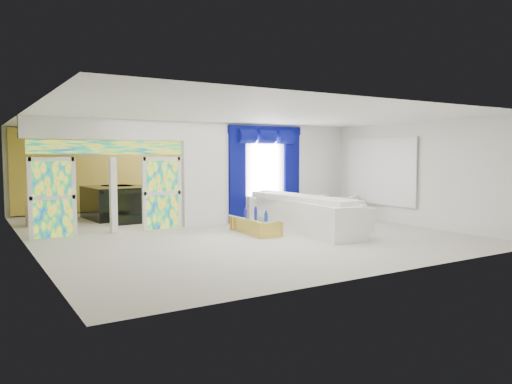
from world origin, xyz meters
TOP-DOWN VIEW (x-y plane):
  - floor at (0.00, 0.00)m, footprint 12.00×12.00m
  - dividing_wall at (2.15, 1.00)m, footprint 5.70×0.18m
  - dividing_header at (-2.85, 1.00)m, footprint 4.30×0.18m
  - stained_panel_left at (-4.28, 1.00)m, footprint 0.95×0.04m
  - stained_panel_right at (-1.42, 1.00)m, footprint 0.95×0.04m
  - stained_transom at (-2.85, 1.00)m, footprint 4.00×0.05m
  - window_pane at (1.90, 0.90)m, footprint 1.00×0.02m
  - blue_drape_left at (0.90, 0.87)m, footprint 0.55×0.10m
  - blue_drape_right at (2.90, 0.87)m, footprint 0.55×0.10m
  - blue_pelmet at (1.90, 0.87)m, footprint 2.60×0.12m
  - wall_mirror at (4.94, -1.00)m, footprint 0.04×2.70m
  - gold_curtains at (0.00, 5.90)m, footprint 9.70×0.12m
  - white_sofa at (1.73, -1.33)m, footprint 1.41×4.47m
  - coffee_table at (0.38, -1.03)m, footprint 0.79×1.85m
  - console_table at (1.98, 0.47)m, footprint 1.26×0.51m
  - table_lamp at (1.68, 0.47)m, footprint 0.36×0.36m
  - armchair at (4.09, 0.02)m, footprint 1.50×1.54m
  - grand_piano at (-1.99, 3.95)m, footprint 1.70×2.15m
  - piano_bench at (-1.99, 2.35)m, footprint 0.83×0.37m
  - tv_console at (-4.36, 3.40)m, footprint 0.54×0.50m
  - chandelier at (-2.30, 3.40)m, footprint 0.60×0.60m
  - decanters at (0.37, -1.11)m, footprint 0.14×1.08m

SIDE VIEW (x-z plane):
  - floor at x=0.00m, z-range 0.00..0.00m
  - piano_bench at x=-1.99m, z-range 0.00..0.27m
  - coffee_table at x=0.38m, z-range 0.00..0.40m
  - console_table at x=1.98m, z-range 0.00..0.41m
  - tv_console at x=-4.36m, z-range 0.00..0.74m
  - armchair at x=4.09m, z-range 0.00..0.76m
  - white_sofa at x=1.73m, z-range 0.00..0.84m
  - decanters at x=0.37m, z-range 0.37..0.64m
  - grand_piano at x=-1.99m, z-range 0.00..1.03m
  - table_lamp at x=1.68m, z-range 0.41..0.99m
  - stained_panel_left at x=-4.28m, z-range 0.00..2.00m
  - stained_panel_right at x=-1.42m, z-range 0.00..2.00m
  - blue_drape_left at x=0.90m, z-range 0.00..2.80m
  - blue_drape_right at x=2.90m, z-range 0.00..2.80m
  - window_pane at x=1.90m, z-range 0.30..2.60m
  - dividing_wall at x=2.15m, z-range 0.00..3.00m
  - gold_curtains at x=0.00m, z-range 0.05..2.95m
  - wall_mirror at x=4.94m, z-range 0.60..2.50m
  - stained_transom at x=-2.85m, z-range 2.08..2.42m
  - chandelier at x=-2.30m, z-range 2.35..2.95m
  - dividing_header at x=-2.85m, z-range 2.45..3.00m
  - blue_pelmet at x=1.90m, z-range 2.69..2.94m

